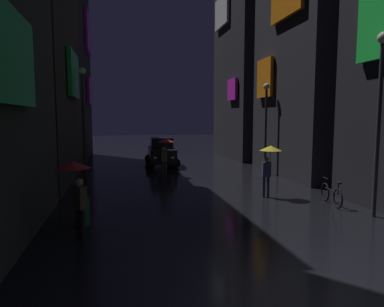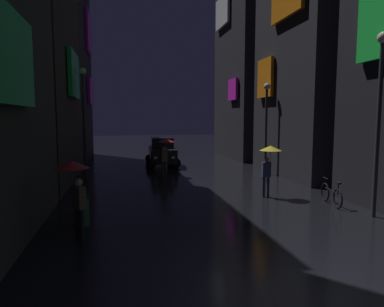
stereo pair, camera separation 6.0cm
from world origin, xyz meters
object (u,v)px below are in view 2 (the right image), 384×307
streetlamp_right_far (266,118)px  pedestrian_foreground_right_yellow (269,157)px  pedestrian_far_right_red (166,147)px  streetlamp_left_far (84,110)px  bicycle_parked_at_storefront (331,195)px  trash_bin (82,210)px  car_distant (162,152)px  pedestrian_near_crossing_red (74,178)px  streetlamp_right_near (379,105)px

streetlamp_right_far → pedestrian_foreground_right_yellow: bearing=-112.5°
pedestrian_far_right_red → streetlamp_left_far: 4.81m
bicycle_parked_at_storefront → trash_bin: (-8.90, -0.64, 0.08)m
streetlamp_left_far → trash_bin: bearing=-85.4°
car_distant → trash_bin: (-3.97, -12.66, -0.46)m
pedestrian_near_crossing_red → streetlamp_right_near: 9.54m
streetlamp_left_far → trash_bin: streetlamp_left_far is taller
car_distant → streetlamp_left_far: 6.68m
pedestrian_foreground_right_yellow → car_distant: (-3.16, 10.34, -0.74)m
pedestrian_far_right_red → streetlamp_right_far: 5.92m
car_distant → streetlamp_left_far: (-4.67, -3.91, 2.74)m
streetlamp_left_far → pedestrian_foreground_right_yellow: bearing=-39.4°
pedestrian_foreground_right_yellow → streetlamp_left_far: bearing=140.6°
pedestrian_far_right_red → car_distant: size_ratio=0.50×
pedestrian_foreground_right_yellow → streetlamp_right_far: 5.89m
car_distant → streetlamp_right_far: (5.33, -5.11, 2.35)m
pedestrian_near_crossing_red → pedestrian_far_right_red: same height
pedestrian_far_right_red → trash_bin: 9.03m
streetlamp_left_far → car_distant: bearing=39.9°
pedestrian_foreground_right_yellow → trash_bin: 7.59m
pedestrian_foreground_right_yellow → pedestrian_far_right_red: size_ratio=1.00×
streetlamp_right_near → streetlamp_left_far: (-10.00, 9.83, -0.00)m
streetlamp_right_near → pedestrian_near_crossing_red: bearing=-178.9°
pedestrian_far_right_red → streetlamp_right_near: streetlamp_right_near is taller
pedestrian_foreground_right_yellow → streetlamp_right_near: bearing=-57.4°
pedestrian_foreground_right_yellow → streetlamp_left_far: 10.33m
bicycle_parked_at_storefront → streetlamp_right_far: (0.40, 6.91, 2.88)m
pedestrian_far_right_red → streetlamp_right_far: (5.66, -0.62, 1.60)m
bicycle_parked_at_storefront → car_distant: 13.00m
pedestrian_near_crossing_red → streetlamp_right_near: bearing=1.1°
pedestrian_foreground_right_yellow → car_distant: 10.83m
pedestrian_foreground_right_yellow → car_distant: bearing=107.0°
streetlamp_right_far → trash_bin: size_ratio=5.58×
bicycle_parked_at_storefront → streetlamp_left_far: (-9.60, 8.11, 3.28)m
pedestrian_near_crossing_red → bicycle_parked_at_storefront: bearing=12.0°
pedestrian_foreground_right_yellow → bicycle_parked_at_storefront: bearing=-43.5°
streetlamp_right_far → car_distant: bearing=136.2°
pedestrian_foreground_right_yellow → pedestrian_near_crossing_red: bearing=-153.4°
pedestrian_foreground_right_yellow → pedestrian_far_right_red: bearing=120.8°
streetlamp_right_near → streetlamp_left_far: bearing=135.5°
streetlamp_left_far → bicycle_parked_at_storefront: bearing=-40.2°
streetlamp_right_near → streetlamp_right_far: bearing=90.0°
pedestrian_near_crossing_red → trash_bin: 1.74m
pedestrian_foreground_right_yellow → streetlamp_right_far: (2.17, 5.23, 1.60)m
trash_bin → streetlamp_right_far: bearing=39.1°
car_distant → streetlamp_right_near: (5.33, -13.73, 2.74)m
pedestrian_foreground_right_yellow → streetlamp_right_near: size_ratio=0.36×
streetlamp_right_far → trash_bin: 12.31m
pedestrian_foreground_right_yellow → bicycle_parked_at_storefront: 2.76m
streetlamp_right_near → bicycle_parked_at_storefront: bearing=103.2°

